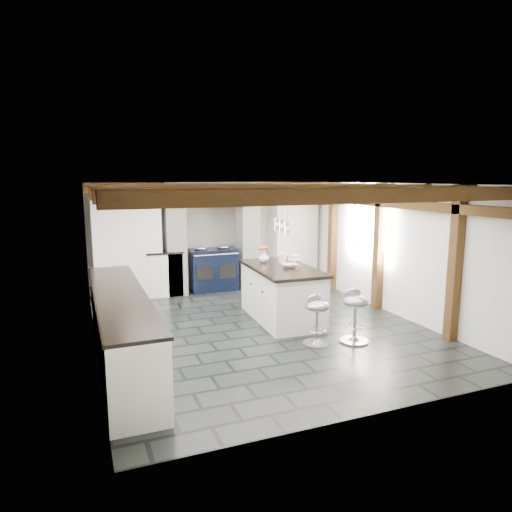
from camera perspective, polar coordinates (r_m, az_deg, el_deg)
name	(u,v)px	position (r m, az deg, el deg)	size (l,w,h in m)	color
ground	(259,327)	(7.48, 0.42, -8.86)	(6.00, 6.00, 0.00)	black
room_shell	(199,252)	(8.36, -7.11, 0.56)	(6.00, 6.03, 6.00)	silver
range_cooker	(213,269)	(9.82, -5.46, -1.59)	(1.00, 0.63, 0.99)	black
kitchen_island	(282,293)	(7.77, 3.22, -4.58)	(1.06, 1.90, 1.22)	white
bar_stool_near	(355,309)	(6.85, 12.27, -6.55)	(0.47, 0.47, 0.79)	silver
bar_stool_far	(317,314)	(6.66, 7.57, -7.18)	(0.43, 0.43, 0.74)	silver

